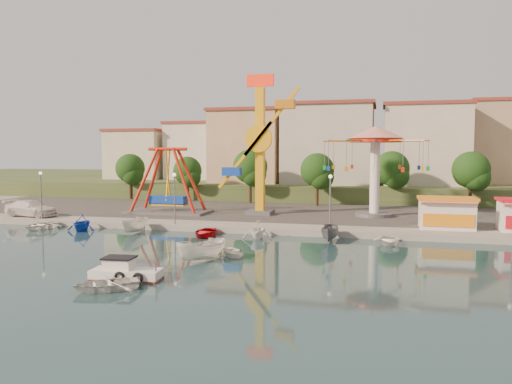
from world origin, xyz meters
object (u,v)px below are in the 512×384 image
(van, at_px, (31,208))
(pirate_ship_ride, at_px, (168,182))
(skiff, at_px, (201,250))
(kamikaze_tower, at_px, (262,148))
(cabin_motorboat, at_px, (125,273))
(rowboat_a, at_px, (233,252))
(wave_swinger, at_px, (375,151))

(van, bearing_deg, pirate_ship_ride, -58.20)
(skiff, height_order, van, van)
(kamikaze_tower, xyz_separation_m, van, (-25.61, -8.03, -6.96))
(skiff, bearing_deg, pirate_ship_ride, 154.72)
(cabin_motorboat, bearing_deg, pirate_ship_ride, 103.44)
(pirate_ship_ride, distance_m, cabin_motorboat, 30.18)
(pirate_ship_ride, height_order, van, pirate_ship_ride)
(rowboat_a, height_order, skiff, skiff)
(rowboat_a, distance_m, van, 31.18)
(cabin_motorboat, distance_m, van, 31.95)
(wave_swinger, relative_size, cabin_motorboat, 2.57)
(wave_swinger, xyz_separation_m, cabin_motorboat, (-14.72, -31.22, -7.78))
(pirate_ship_ride, height_order, cabin_motorboat, pirate_ship_ride)
(wave_swinger, xyz_separation_m, skiff, (-11.88, -25.13, -7.37))
(wave_swinger, distance_m, cabin_motorboat, 35.38)
(cabin_motorboat, bearing_deg, wave_swinger, 59.16)
(pirate_ship_ride, distance_m, skiff, 25.77)
(van, bearing_deg, skiff, -114.40)
(rowboat_a, bearing_deg, skiff, -165.59)
(pirate_ship_ride, bearing_deg, kamikaze_tower, 5.20)
(kamikaze_tower, bearing_deg, cabin_motorboat, -93.57)
(wave_swinger, height_order, skiff, wave_swinger)
(rowboat_a, xyz_separation_m, skiff, (-1.74, -2.32, 0.51))
(kamikaze_tower, distance_m, skiff, 24.49)
(pirate_ship_ride, distance_m, kamikaze_tower, 12.34)
(pirate_ship_ride, relative_size, rowboat_a, 3.24)
(pirate_ship_ride, relative_size, wave_swinger, 0.86)
(wave_swinger, distance_m, skiff, 28.75)
(rowboat_a, bearing_deg, wave_swinger, 27.37)
(kamikaze_tower, bearing_deg, wave_swinger, 8.31)
(pirate_ship_ride, distance_m, rowboat_a, 24.84)
(rowboat_a, bearing_deg, van, 116.88)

